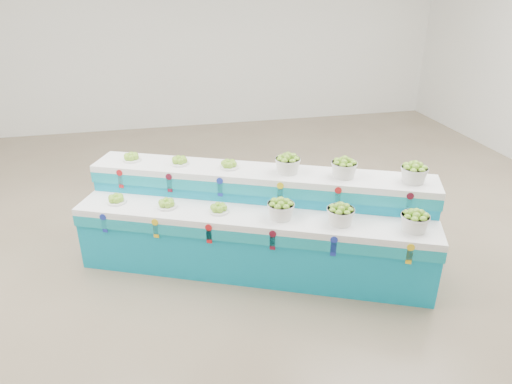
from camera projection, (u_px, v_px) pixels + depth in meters
ground at (252, 248)px, 5.48m from camera, size 10.00×10.00×0.00m
back_wall at (196, 25)px, 9.03m from camera, size 10.00×0.00×10.00m
display_stand at (256, 222)px, 4.99m from camera, size 3.79×2.38×1.02m
plate_lower_left at (116, 199)px, 4.93m from camera, size 0.28×0.28×0.10m
plate_lower_mid at (167, 203)px, 4.83m from camera, size 0.28×0.28×0.10m
plate_lower_right at (219, 208)px, 4.74m from camera, size 0.28×0.28×0.10m
basket_lower_left at (281, 209)px, 4.60m from camera, size 0.35×0.35×0.20m
basket_lower_mid at (340, 214)px, 4.50m from camera, size 0.35×0.35×0.20m
basket_lower_right at (415, 221)px, 4.38m from camera, size 0.35×0.35×0.20m
plate_upper_left at (131, 157)px, 5.21m from camera, size 0.28×0.28×0.10m
plate_upper_mid at (179, 160)px, 5.11m from camera, size 0.28×0.28×0.10m
plate_upper_right at (229, 164)px, 5.01m from camera, size 0.28×0.28×0.10m
basket_upper_left at (288, 163)px, 4.88m from camera, size 0.35×0.35×0.20m
basket_upper_mid at (344, 167)px, 4.78m from camera, size 0.35×0.35×0.20m
basket_upper_right at (414, 172)px, 4.66m from camera, size 0.35×0.35×0.20m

